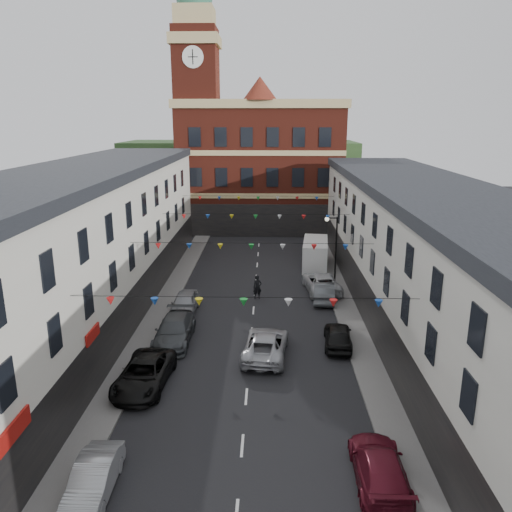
# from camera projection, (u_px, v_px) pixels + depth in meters

# --- Properties ---
(ground) EXTENTS (160.00, 160.00, 0.00)m
(ground) POSITION_uv_depth(u_px,v_px,m) (249.00, 360.00, 29.63)
(ground) COLOR black
(ground) RESTS_ON ground
(pavement_left) EXTENTS (1.80, 64.00, 0.15)m
(pavement_left) POSITION_uv_depth(u_px,v_px,m) (142.00, 343.00, 31.71)
(pavement_left) COLOR #605E5B
(pavement_left) RESTS_ON ground
(pavement_right) EXTENTS (1.80, 64.00, 0.15)m
(pavement_right) POSITION_uv_depth(u_px,v_px,m) (360.00, 346.00, 31.37)
(pavement_right) COLOR #605E5B
(pavement_right) RESTS_ON ground
(terrace_left) EXTENTS (8.40, 56.00, 10.70)m
(terrace_left) POSITION_uv_depth(u_px,v_px,m) (51.00, 268.00, 29.46)
(terrace_left) COLOR silver
(terrace_left) RESTS_ON ground
(terrace_right) EXTENTS (8.40, 56.00, 9.70)m
(terrace_right) POSITION_uv_depth(u_px,v_px,m) (452.00, 279.00, 29.01)
(terrace_right) COLOR beige
(terrace_right) RESTS_ON ground
(civic_building) EXTENTS (20.60, 13.30, 18.50)m
(civic_building) POSITION_uv_depth(u_px,v_px,m) (261.00, 165.00, 64.02)
(civic_building) COLOR maroon
(civic_building) RESTS_ON ground
(clock_tower) EXTENTS (5.60, 5.60, 30.00)m
(clock_tower) POSITION_uv_depth(u_px,v_px,m) (198.00, 109.00, 59.55)
(clock_tower) COLOR maroon
(clock_tower) RESTS_ON ground
(distant_hill) EXTENTS (40.00, 14.00, 10.00)m
(distant_hill) POSITION_uv_depth(u_px,v_px,m) (240.00, 170.00, 88.13)
(distant_hill) COLOR #264621
(distant_hill) RESTS_ON ground
(street_lamp) EXTENTS (1.10, 0.36, 6.00)m
(street_lamp) POSITION_uv_depth(u_px,v_px,m) (333.00, 241.00, 41.92)
(street_lamp) COLOR black
(street_lamp) RESTS_ON ground
(car_left_b) EXTENTS (1.51, 4.11, 1.34)m
(car_left_b) POSITION_uv_depth(u_px,v_px,m) (93.00, 479.00, 18.92)
(car_left_b) COLOR #9DA1A5
(car_left_b) RESTS_ON ground
(car_left_c) EXTENTS (2.78, 5.50, 1.49)m
(car_left_c) POSITION_uv_depth(u_px,v_px,m) (144.00, 374.00, 26.58)
(car_left_c) COLOR black
(car_left_c) RESTS_ON ground
(car_left_d) EXTENTS (2.24, 5.48, 1.59)m
(car_left_d) POSITION_uv_depth(u_px,v_px,m) (174.00, 330.00, 31.90)
(car_left_d) COLOR #3C4044
(car_left_d) RESTS_ON ground
(car_left_e) EXTENTS (1.82, 4.44, 1.51)m
(car_left_e) POSITION_uv_depth(u_px,v_px,m) (185.00, 303.00, 36.69)
(car_left_e) COLOR #909398
(car_left_e) RESTS_ON ground
(car_right_c) EXTENTS (2.08, 4.93, 1.42)m
(car_right_c) POSITION_uv_depth(u_px,v_px,m) (380.00, 468.00, 19.49)
(car_right_c) COLOR maroon
(car_right_c) RESTS_ON ground
(car_right_d) EXTENTS (2.04, 4.33, 1.43)m
(car_right_d) POSITION_uv_depth(u_px,v_px,m) (338.00, 336.00, 31.29)
(car_right_d) COLOR black
(car_right_d) RESTS_ON ground
(car_right_e) EXTENTS (2.03, 4.69, 1.50)m
(car_right_e) POSITION_uv_depth(u_px,v_px,m) (324.00, 291.00, 39.24)
(car_right_e) COLOR #4D5155
(car_right_e) RESTS_ON ground
(car_right_f) EXTENTS (3.16, 5.79, 1.54)m
(car_right_f) POSITION_uv_depth(u_px,v_px,m) (321.00, 282.00, 41.29)
(car_right_f) COLOR silver
(car_right_f) RESTS_ON ground
(moving_car) EXTENTS (3.03, 5.63, 1.50)m
(moving_car) POSITION_uv_depth(u_px,v_px,m) (266.00, 344.00, 30.02)
(moving_car) COLOR #AAABB1
(moving_car) RESTS_ON ground
(white_van) EXTENTS (2.87, 6.09, 2.60)m
(white_van) POSITION_uv_depth(u_px,v_px,m) (315.00, 254.00, 47.99)
(white_van) COLOR white
(white_van) RESTS_ON ground
(pedestrian) EXTENTS (0.79, 0.61, 1.92)m
(pedestrian) POSITION_uv_depth(u_px,v_px,m) (257.00, 287.00, 39.53)
(pedestrian) COLOR black
(pedestrian) RESTS_ON ground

